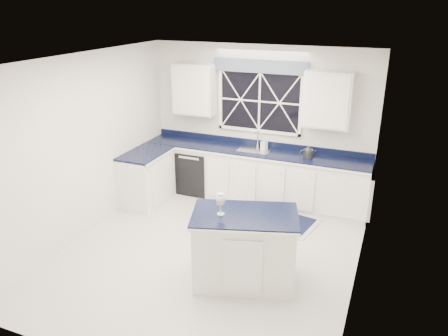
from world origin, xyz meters
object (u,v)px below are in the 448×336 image
at_px(island, 244,248).
at_px(kettle, 308,152).
at_px(wine_glass, 221,200).
at_px(soap_bottle, 264,144).
at_px(dishwasher, 197,170).
at_px(faucet, 257,138).

distance_m(island, kettle, 2.45).
xyz_separation_m(kettle, wine_glass, (-0.54, -2.49, 0.12)).
bearing_deg(soap_bottle, wine_glass, -84.29).
height_order(dishwasher, kettle, kettle).
distance_m(dishwasher, island, 2.97).
distance_m(faucet, kettle, 0.97).
bearing_deg(wine_glass, kettle, 77.84).
bearing_deg(soap_bottle, kettle, -8.40).
xyz_separation_m(island, soap_bottle, (-0.53, 2.49, 0.56)).
bearing_deg(island, dishwasher, 109.84).
distance_m(faucet, island, 2.73).
bearing_deg(faucet, soap_bottle, -28.05).
bearing_deg(kettle, island, -116.70).
distance_m(dishwasher, wine_glass, 3.01).
xyz_separation_m(dishwasher, wine_glass, (1.51, -2.49, 0.74)).
height_order(faucet, island, faucet).
bearing_deg(dishwasher, soap_bottle, 5.23).
relative_size(kettle, wine_glass, 0.94).
xyz_separation_m(island, kettle, (0.27, 2.37, 0.55)).
relative_size(faucet, island, 0.21).
bearing_deg(soap_bottle, dishwasher, -174.77).
xyz_separation_m(faucet, kettle, (0.95, -0.20, -0.07)).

